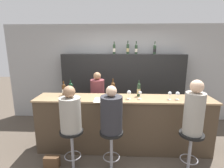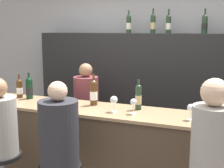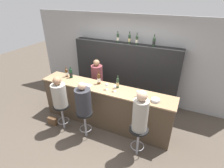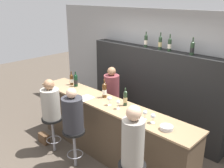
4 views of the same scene
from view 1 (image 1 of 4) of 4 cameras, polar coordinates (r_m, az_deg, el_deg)
The scene contains 26 objects.
ground_plane at distance 3.60m, azimuth 3.66°, elevation -22.48°, with size 16.00×16.00×0.00m, color #4C4238.
wall_back at distance 4.82m, azimuth 3.55°, elevation 3.49°, with size 6.40×0.05×2.60m.
bar_counter at distance 3.55m, azimuth 3.72°, elevation -12.84°, with size 3.38×0.57×1.08m.
back_bar_cabinet at distance 4.68m, azimuth 3.52°, elevation -1.57°, with size 3.18×0.28×1.84m.
wine_bottle_counter_0 at distance 3.61m, azimuth -15.45°, elevation -1.75°, with size 0.07×0.07×0.28m.
wine_bottle_counter_1 at distance 3.57m, azimuth -13.29°, elevation -1.59°, with size 0.08×0.08×0.31m.
wine_bottle_counter_2 at distance 3.43m, azimuth 0.32°, elevation -1.62°, with size 0.08×0.08×0.34m.
wine_bottle_counter_3 at distance 3.45m, azimuth 8.72°, elevation -1.80°, with size 0.07×0.07×0.31m.
wine_bottle_backbar_0 at distance 4.54m, azimuth 0.70°, elevation 11.40°, with size 0.07×0.07×0.31m.
wine_bottle_backbar_1 at distance 4.54m, azimuth 5.17°, elevation 11.39°, with size 0.07×0.07×0.33m.
wine_bottle_backbar_2 at distance 4.55m, azimuth 7.89°, elevation 11.23°, with size 0.07×0.07×0.32m.
wine_bottle_backbar_3 at distance 4.62m, azimuth 13.75°, elevation 10.98°, with size 0.08×0.08×0.32m.
wine_glass_0 at distance 3.26m, azimuth 5.58°, elevation -2.83°, with size 0.08×0.08×0.16m.
wine_glass_1 at distance 3.28m, azimuth 9.16°, elevation -2.94°, with size 0.06×0.06×0.15m.
wine_glass_2 at distance 3.39m, azimuth 18.35°, elevation -2.99°, with size 0.07×0.07×0.15m.
wine_glass_3 at distance 3.43m, azimuth 20.65°, elevation -3.06°, with size 0.07×0.07×0.15m.
metal_bowl at distance 3.51m, azimuth 24.61°, elevation -4.37°, with size 0.18×0.18×0.06m.
tasting_menu at distance 3.22m, azimuth -3.93°, elevation -5.20°, with size 0.21×0.30×0.00m.
bar_stool_left at distance 3.11m, azimuth -12.98°, elevation -17.02°, with size 0.38×0.38×0.70m.
guest_seated_left at distance 2.90m, azimuth -13.45°, elevation -8.95°, with size 0.34×0.34×0.75m.
bar_stool_middle at distance 3.01m, azimuth -0.20°, elevation -17.74°, with size 0.38×0.38×0.70m.
guest_seated_middle at distance 2.80m, azimuth -0.21°, elevation -9.39°, with size 0.35×0.35×0.76m.
bar_stool_right at distance 3.22m, azimuth 24.32°, elevation -16.80°, with size 0.38×0.38×0.70m.
guest_seated_right at distance 3.00m, azimuth 25.27°, elevation -7.81°, with size 0.30×0.30×0.87m.
bartender at distance 4.18m, azimuth -4.69°, elevation -6.90°, with size 0.32×0.32×1.46m.
handbag at distance 3.46m, azimuth -19.02°, elevation -22.89°, with size 0.26×0.12×0.20m.
Camera 1 is at (-0.07, -2.94, 2.08)m, focal length 28.00 mm.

